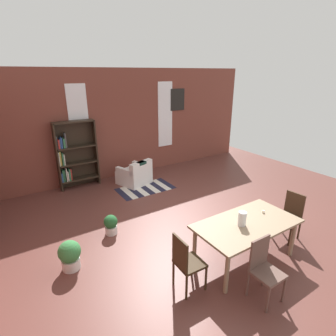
% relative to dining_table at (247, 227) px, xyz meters
% --- Properties ---
extents(ground_plane, '(10.69, 10.69, 0.00)m').
position_rel_dining_table_xyz_m(ground_plane, '(0.10, 1.23, -0.67)').
color(ground_plane, brown).
extents(back_wall_brick, '(9.22, 0.12, 3.31)m').
position_rel_dining_table_xyz_m(back_wall_brick, '(0.10, 5.15, 0.98)').
color(back_wall_brick, brown).
rests_on(back_wall_brick, ground).
extents(window_pane_0, '(0.55, 0.02, 2.15)m').
position_rel_dining_table_xyz_m(window_pane_0, '(-1.34, 5.08, 1.15)').
color(window_pane_0, white).
extents(window_pane_1, '(0.55, 0.02, 2.15)m').
position_rel_dining_table_xyz_m(window_pane_1, '(1.54, 5.08, 1.15)').
color(window_pane_1, white).
extents(dining_table, '(1.83, 0.98, 0.76)m').
position_rel_dining_table_xyz_m(dining_table, '(0.00, 0.00, 0.00)').
color(dining_table, '#8E765B').
rests_on(dining_table, ground).
extents(vase_on_table, '(0.14, 0.14, 0.25)m').
position_rel_dining_table_xyz_m(vase_on_table, '(-0.14, 0.00, 0.20)').
color(vase_on_table, silver).
rests_on(vase_on_table, dining_table).
extents(tealight_candle_0, '(0.04, 0.04, 0.05)m').
position_rel_dining_table_xyz_m(tealight_candle_0, '(0.52, 0.07, 0.11)').
color(tealight_candle_0, silver).
rests_on(tealight_candle_0, dining_table).
extents(dining_chair_near_left, '(0.40, 0.40, 0.95)m').
position_rel_dining_table_xyz_m(dining_chair_near_left, '(-0.41, -0.71, -0.16)').
color(dining_chair_near_left, brown).
rests_on(dining_chair_near_left, ground).
extents(dining_chair_head_left, '(0.41, 0.41, 0.95)m').
position_rel_dining_table_xyz_m(dining_chair_head_left, '(-1.29, 0.00, -0.16)').
color(dining_chair_head_left, '#342312').
rests_on(dining_chair_head_left, ground).
extents(dining_chair_head_right, '(0.44, 0.44, 0.95)m').
position_rel_dining_table_xyz_m(dining_chair_head_right, '(1.29, 0.01, -0.16)').
color(dining_chair_head_right, '#3B2719').
rests_on(dining_chair_head_right, ground).
extents(bookshelf_tall, '(1.12, 0.30, 1.93)m').
position_rel_dining_table_xyz_m(bookshelf_tall, '(-1.64, 4.91, 0.29)').
color(bookshelf_tall, '#2D2319').
rests_on(bookshelf_tall, ground).
extents(armchair_white, '(1.01, 1.01, 0.75)m').
position_rel_dining_table_xyz_m(armchair_white, '(-0.10, 4.19, -0.40)').
color(armchair_white, white).
rests_on(armchair_white, ground).
extents(potted_plant_by_shelf, '(0.38, 0.38, 0.53)m').
position_rel_dining_table_xyz_m(potted_plant_by_shelf, '(-2.67, 1.43, -0.39)').
color(potted_plant_by_shelf, silver).
rests_on(potted_plant_by_shelf, ground).
extents(potted_plant_corner, '(0.28, 0.28, 0.42)m').
position_rel_dining_table_xyz_m(potted_plant_corner, '(-1.70, 2.06, -0.45)').
color(potted_plant_corner, silver).
rests_on(potted_plant_corner, ground).
extents(striped_rug, '(1.59, 0.90, 0.01)m').
position_rel_dining_table_xyz_m(striped_rug, '(-0.02, 3.69, -0.67)').
color(striped_rug, '#1E1E33').
rests_on(striped_rug, ground).
extents(framed_picture, '(0.56, 0.03, 0.72)m').
position_rel_dining_table_xyz_m(framed_picture, '(2.03, 5.07, 1.62)').
color(framed_picture, black).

